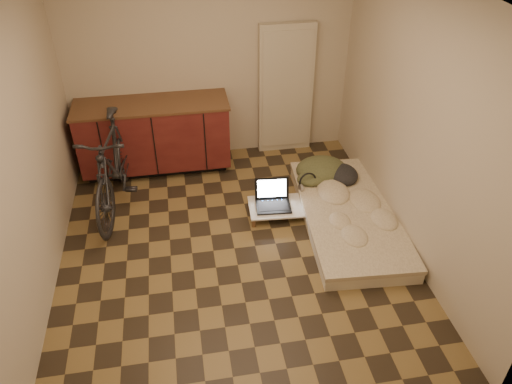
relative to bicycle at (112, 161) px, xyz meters
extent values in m
cube|color=brown|center=(1.20, -1.00, -0.58)|extent=(3.50, 4.00, 0.00)
cube|color=#BCAB90|center=(1.20, 1.00, 0.72)|extent=(3.50, 0.00, 2.60)
cube|color=#BCAB90|center=(1.20, -3.00, 0.72)|extent=(3.50, 0.00, 2.60)
cube|color=#BCAB90|center=(-0.55, -1.00, 0.72)|extent=(0.00, 4.00, 2.60)
cube|color=#BCAB90|center=(2.95, -1.00, 0.72)|extent=(0.00, 4.00, 2.60)
cube|color=black|center=(0.45, 0.74, -0.53)|extent=(1.70, 0.48, 0.10)
cube|color=#491414|center=(0.45, 0.70, -0.09)|extent=(1.80, 0.60, 0.78)
cube|color=#53341E|center=(0.45, 0.70, 0.31)|extent=(1.84, 0.62, 0.03)
cube|color=#C1B499|center=(2.15, 0.94, 0.27)|extent=(0.70, 0.10, 1.70)
imported|color=black|center=(0.00, 0.00, 0.00)|extent=(0.77, 1.86, 1.17)
cube|color=beige|center=(2.50, -0.78, -0.52)|extent=(1.09, 2.08, 0.13)
cube|color=beige|center=(2.50, -0.78, -0.43)|extent=(1.11, 2.10, 0.05)
cube|color=brown|center=(1.46, -0.68, -0.54)|extent=(0.04, 0.04, 0.10)
cube|color=brown|center=(1.48, -0.30, -0.54)|extent=(0.04, 0.04, 0.10)
cube|color=brown|center=(2.08, -0.72, -0.54)|extent=(0.04, 0.04, 0.10)
cube|color=brown|center=(2.11, -0.34, -0.54)|extent=(0.04, 0.04, 0.10)
cube|color=silver|center=(1.78, -0.51, -0.48)|extent=(0.71, 0.49, 0.02)
cube|color=black|center=(1.71, -0.52, -0.46)|extent=(0.40, 0.30, 0.02)
cube|color=black|center=(1.72, -0.35, -0.33)|extent=(0.39, 0.11, 0.25)
cube|color=white|center=(1.72, -0.35, -0.33)|extent=(0.33, 0.08, 0.20)
ellipsoid|color=silver|center=(2.05, -0.59, -0.45)|extent=(0.06, 0.09, 0.03)
camera|label=1|loc=(0.76, -4.86, 2.89)|focal=35.00mm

